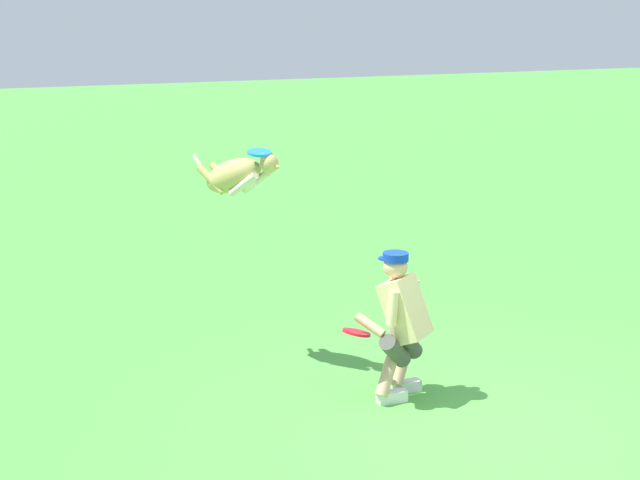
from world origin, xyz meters
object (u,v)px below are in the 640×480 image
(person, at_px, (401,321))
(dog, at_px, (237,176))
(frisbee_held, at_px, (356,332))
(frisbee_flying, at_px, (259,153))

(person, xyz_separation_m, dog, (1.06, -1.32, 1.10))
(person, height_order, frisbee_held, person)
(frisbee_held, bearing_deg, dog, -60.95)
(dog, xyz_separation_m, frisbee_flying, (-0.14, 0.25, 0.24))
(frisbee_flying, bearing_deg, frisbee_held, 118.81)
(frisbee_flying, xyz_separation_m, frisbee_held, (-0.55, 0.99, -1.43))
(frisbee_flying, bearing_deg, person, 130.59)
(person, height_order, dog, dog)
(frisbee_flying, distance_m, frisbee_held, 1.83)
(person, xyz_separation_m, frisbee_flying, (0.92, -1.08, 1.34))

